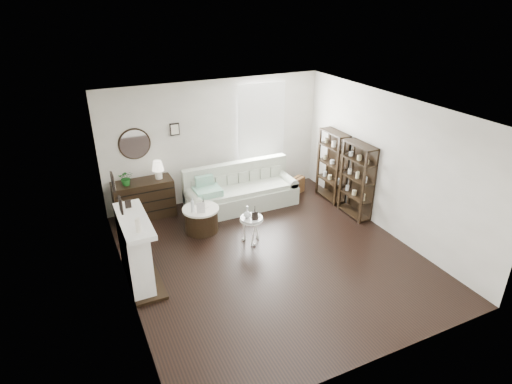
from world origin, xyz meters
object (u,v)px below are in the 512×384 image
sofa (240,193)px  dresser (144,199)px  drum_table (201,219)px  pedestal_table (251,220)px

sofa → dresser: size_ratio=1.99×
sofa → dresser: sofa is taller
drum_table → pedestal_table: (0.73, -0.81, 0.23)m
sofa → dresser: (-2.04, 0.39, 0.09)m
dresser → drum_table: 1.40m
sofa → pedestal_table: (-0.41, -1.48, 0.17)m
drum_table → sofa: bearing=30.6°
pedestal_table → drum_table: bearing=132.1°
dresser → pedestal_table: size_ratio=2.33×
sofa → drum_table: sofa is taller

